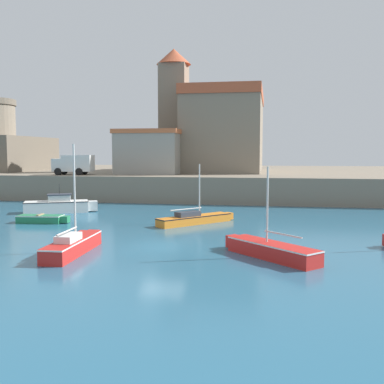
{
  "coord_description": "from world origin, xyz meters",
  "views": [
    {
      "loc": [
        5.89,
        -24.21,
        5.32
      ],
      "look_at": [
        -0.45,
        12.3,
        2.0
      ],
      "focal_mm": 42.0,
      "sensor_mm": 36.0,
      "label": 1
    }
  ],
  "objects_px": {
    "sailboat_red_0": "(271,249)",
    "truck_on_quay": "(74,164)",
    "church": "(220,129)",
    "sailboat_red_2": "(73,244)",
    "dinghy_green_1": "(42,219)",
    "sailboat_orange_3": "(195,219)",
    "harbor_shed_mid_row": "(148,152)",
    "motorboat_white_5": "(59,205)"
  },
  "relations": [
    {
      "from": "sailboat_red_0",
      "to": "truck_on_quay",
      "type": "xyz_separation_m",
      "value": [
        -21.59,
        24.36,
        3.55
      ]
    },
    {
      "from": "church",
      "to": "truck_on_quay",
      "type": "xyz_separation_m",
      "value": [
        -14.95,
        -12.71,
        -4.34
      ]
    },
    {
      "from": "sailboat_red_0",
      "to": "church",
      "type": "height_order",
      "value": "church"
    },
    {
      "from": "sailboat_red_0",
      "to": "sailboat_red_2",
      "type": "xyz_separation_m",
      "value": [
        -10.21,
        -0.76,
        0.05
      ]
    },
    {
      "from": "dinghy_green_1",
      "to": "sailboat_orange_3",
      "type": "distance_m",
      "value": 11.53
    },
    {
      "from": "truck_on_quay",
      "to": "dinghy_green_1",
      "type": "bearing_deg",
      "value": -73.73
    },
    {
      "from": "sailboat_red_0",
      "to": "sailboat_orange_3",
      "type": "xyz_separation_m",
      "value": [
        -5.52,
        9.98,
        -0.04
      ]
    },
    {
      "from": "church",
      "to": "sailboat_red_2",
      "type": "bearing_deg",
      "value": -95.38
    },
    {
      "from": "sailboat_red_2",
      "to": "sailboat_red_0",
      "type": "bearing_deg",
      "value": 4.27
    },
    {
      "from": "sailboat_red_0",
      "to": "harbor_shed_mid_row",
      "type": "height_order",
      "value": "harbor_shed_mid_row"
    },
    {
      "from": "sailboat_red_2",
      "to": "church",
      "type": "relative_size",
      "value": 0.34
    },
    {
      "from": "sailboat_red_2",
      "to": "harbor_shed_mid_row",
      "type": "xyz_separation_m",
      "value": [
        -3.78,
        28.45,
        4.87
      ]
    },
    {
      "from": "sailboat_red_0",
      "to": "motorboat_white_5",
      "type": "xyz_separation_m",
      "value": [
        -18.39,
        14.17,
        0.19
      ]
    },
    {
      "from": "sailboat_red_0",
      "to": "harbor_shed_mid_row",
      "type": "bearing_deg",
      "value": 116.8
    },
    {
      "from": "sailboat_orange_3",
      "to": "sailboat_red_2",
      "type": "bearing_deg",
      "value": -113.58
    },
    {
      "from": "sailboat_red_0",
      "to": "sailboat_red_2",
      "type": "height_order",
      "value": "sailboat_red_2"
    },
    {
      "from": "motorboat_white_5",
      "to": "harbor_shed_mid_row",
      "type": "relative_size",
      "value": 0.83
    },
    {
      "from": "dinghy_green_1",
      "to": "harbor_shed_mid_row",
      "type": "height_order",
      "value": "harbor_shed_mid_row"
    },
    {
      "from": "motorboat_white_5",
      "to": "harbor_shed_mid_row",
      "type": "height_order",
      "value": "harbor_shed_mid_row"
    },
    {
      "from": "church",
      "to": "harbor_shed_mid_row",
      "type": "relative_size",
      "value": 2.32
    },
    {
      "from": "sailboat_orange_3",
      "to": "harbor_shed_mid_row",
      "type": "relative_size",
      "value": 0.74
    },
    {
      "from": "sailboat_orange_3",
      "to": "motorboat_white_5",
      "type": "distance_m",
      "value": 13.54
    },
    {
      "from": "church",
      "to": "sailboat_orange_3",
      "type": "bearing_deg",
      "value": -87.62
    },
    {
      "from": "truck_on_quay",
      "to": "harbor_shed_mid_row",
      "type": "bearing_deg",
      "value": 23.63
    },
    {
      "from": "dinghy_green_1",
      "to": "church",
      "type": "bearing_deg",
      "value": 70.19
    },
    {
      "from": "dinghy_green_1",
      "to": "church",
      "type": "height_order",
      "value": "church"
    },
    {
      "from": "sailboat_red_2",
      "to": "truck_on_quay",
      "type": "bearing_deg",
      "value": 114.38
    },
    {
      "from": "sailboat_red_2",
      "to": "church",
      "type": "height_order",
      "value": "church"
    },
    {
      "from": "sailboat_red_0",
      "to": "truck_on_quay",
      "type": "distance_m",
      "value": 32.74
    },
    {
      "from": "motorboat_white_5",
      "to": "church",
      "type": "xyz_separation_m",
      "value": [
        11.75,
        22.89,
        7.69
      ]
    },
    {
      "from": "motorboat_white_5",
      "to": "truck_on_quay",
      "type": "relative_size",
      "value": 1.39
    },
    {
      "from": "motorboat_white_5",
      "to": "sailboat_orange_3",
      "type": "bearing_deg",
      "value": -18.04
    },
    {
      "from": "sailboat_red_0",
      "to": "sailboat_orange_3",
      "type": "distance_m",
      "value": 11.41
    },
    {
      "from": "motorboat_white_5",
      "to": "church",
      "type": "relative_size",
      "value": 0.36
    },
    {
      "from": "sailboat_red_0",
      "to": "truck_on_quay",
      "type": "height_order",
      "value": "truck_on_quay"
    },
    {
      "from": "sailboat_red_2",
      "to": "sailboat_orange_3",
      "type": "bearing_deg",
      "value": 66.42
    },
    {
      "from": "harbor_shed_mid_row",
      "to": "truck_on_quay",
      "type": "distance_m",
      "value": 8.42
    },
    {
      "from": "sailboat_red_0",
      "to": "sailboat_orange_3",
      "type": "relative_size",
      "value": 0.88
    },
    {
      "from": "sailboat_orange_3",
      "to": "truck_on_quay",
      "type": "relative_size",
      "value": 1.24
    },
    {
      "from": "sailboat_red_2",
      "to": "harbor_shed_mid_row",
      "type": "height_order",
      "value": "harbor_shed_mid_row"
    },
    {
      "from": "sailboat_orange_3",
      "to": "harbor_shed_mid_row",
      "type": "xyz_separation_m",
      "value": [
        -8.46,
        17.7,
        4.96
      ]
    },
    {
      "from": "church",
      "to": "motorboat_white_5",
      "type": "bearing_deg",
      "value": -117.17
    }
  ]
}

